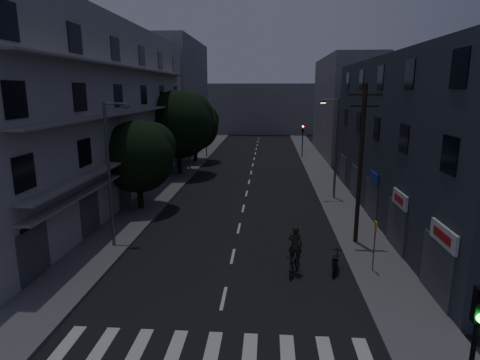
# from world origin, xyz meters

# --- Properties ---
(ground) EXTENTS (160.00, 160.00, 0.00)m
(ground) POSITION_xyz_m (0.00, 25.00, 0.00)
(ground) COLOR black
(ground) RESTS_ON ground
(sidewalk_left) EXTENTS (3.00, 90.00, 0.15)m
(sidewalk_left) POSITION_xyz_m (-7.50, 25.00, 0.07)
(sidewalk_left) COLOR #565659
(sidewalk_left) RESTS_ON ground
(sidewalk_right) EXTENTS (3.00, 90.00, 0.15)m
(sidewalk_right) POSITION_xyz_m (7.50, 25.00, 0.07)
(sidewalk_right) COLOR #565659
(sidewalk_right) RESTS_ON ground
(crosswalk) EXTENTS (10.90, 3.00, 0.01)m
(crosswalk) POSITION_xyz_m (-0.00, -2.00, 0.00)
(crosswalk) COLOR beige
(crosswalk) RESTS_ON ground
(lane_markings) EXTENTS (0.15, 60.50, 0.01)m
(lane_markings) POSITION_xyz_m (0.00, 31.25, 0.01)
(lane_markings) COLOR beige
(lane_markings) RESTS_ON ground
(building_left) EXTENTS (7.00, 36.00, 14.00)m
(building_left) POSITION_xyz_m (-11.98, 18.00, 6.99)
(building_left) COLOR #9FA09B
(building_left) RESTS_ON ground
(building_right) EXTENTS (6.19, 28.00, 11.00)m
(building_right) POSITION_xyz_m (11.99, 14.00, 5.50)
(building_right) COLOR #2A2F38
(building_right) RESTS_ON ground
(building_far_left) EXTENTS (6.00, 20.00, 16.00)m
(building_far_left) POSITION_xyz_m (-12.00, 48.00, 8.00)
(building_far_left) COLOR slate
(building_far_left) RESTS_ON ground
(building_far_right) EXTENTS (6.00, 20.00, 13.00)m
(building_far_right) POSITION_xyz_m (12.00, 42.00, 6.50)
(building_far_right) COLOR slate
(building_far_right) RESTS_ON ground
(building_far_end) EXTENTS (24.00, 8.00, 10.00)m
(building_far_end) POSITION_xyz_m (0.00, 70.00, 5.00)
(building_far_end) COLOR slate
(building_far_end) RESTS_ON ground
(tree_near) EXTENTS (5.29, 5.29, 6.53)m
(tree_near) POSITION_xyz_m (-7.62, 14.72, 4.23)
(tree_near) COLOR black
(tree_near) RESTS_ON sidewalk_left
(tree_mid) EXTENTS (7.05, 7.05, 8.67)m
(tree_mid) POSITION_xyz_m (-7.41, 27.39, 5.57)
(tree_mid) COLOR black
(tree_mid) RESTS_ON sidewalk_left
(tree_far) EXTENTS (5.79, 5.79, 7.16)m
(tree_far) POSITION_xyz_m (-7.14, 35.17, 4.64)
(tree_far) COLOR black
(tree_far) RESTS_ON sidewalk_left
(traffic_signal_near) EXTENTS (0.28, 0.37, 4.10)m
(traffic_signal_near) POSITION_xyz_m (6.92, -4.68, 3.10)
(traffic_signal_near) COLOR black
(traffic_signal_near) RESTS_ON sidewalk_right
(traffic_signal_far_right) EXTENTS (0.28, 0.37, 4.10)m
(traffic_signal_far_right) POSITION_xyz_m (6.31, 39.39, 3.10)
(traffic_signal_far_right) COLOR black
(traffic_signal_far_right) RESTS_ON sidewalk_right
(traffic_signal_far_left) EXTENTS (0.28, 0.37, 4.10)m
(traffic_signal_far_left) POSITION_xyz_m (-6.46, 39.16, 3.10)
(traffic_signal_far_left) COLOR black
(traffic_signal_far_left) RESTS_ON sidewalk_left
(street_lamp_left_near) EXTENTS (1.51, 0.25, 8.00)m
(street_lamp_left_near) POSITION_xyz_m (-7.28, 8.52, 4.60)
(street_lamp_left_near) COLOR slate
(street_lamp_left_near) RESTS_ON sidewalk_left
(street_lamp_right) EXTENTS (1.51, 0.25, 8.00)m
(street_lamp_right) POSITION_xyz_m (7.17, 18.71, 4.60)
(street_lamp_right) COLOR #5A5E62
(street_lamp_right) RESTS_ON sidewalk_right
(street_lamp_left_far) EXTENTS (1.51, 0.25, 8.00)m
(street_lamp_left_far) POSITION_xyz_m (-6.95, 30.62, 4.60)
(street_lamp_left_far) COLOR slate
(street_lamp_left_far) RESTS_ON sidewalk_left
(utility_pole) EXTENTS (1.80, 0.24, 9.00)m
(utility_pole) POSITION_xyz_m (6.99, 8.79, 4.87)
(utility_pole) COLOR black
(utility_pole) RESTS_ON sidewalk_right
(bus_stop_sign) EXTENTS (0.06, 0.35, 2.52)m
(bus_stop_sign) POSITION_xyz_m (7.03, 4.93, 1.89)
(bus_stop_sign) COLOR #595B60
(bus_stop_sign) RESTS_ON sidewalk_right
(motorcycle) EXTENTS (0.69, 1.68, 1.10)m
(motorcycle) POSITION_xyz_m (5.23, 4.93, 0.44)
(motorcycle) COLOR black
(motorcycle) RESTS_ON ground
(cyclist) EXTENTS (1.17, 2.03, 2.43)m
(cyclist) POSITION_xyz_m (3.21, 4.70, 0.82)
(cyclist) COLOR black
(cyclist) RESTS_ON ground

